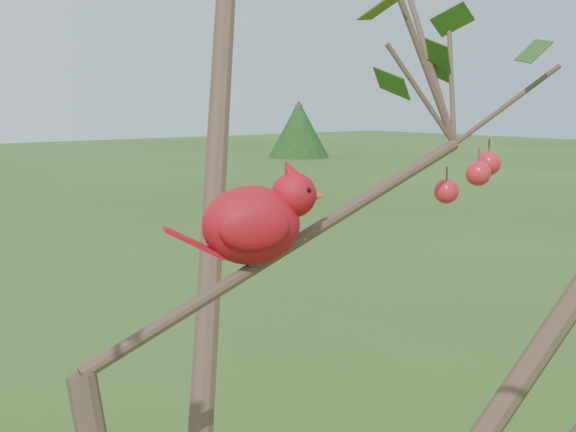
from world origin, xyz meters
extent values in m
sphere|color=red|center=(0.64, 0.05, 2.17)|extent=(0.04, 0.04, 0.04)
sphere|color=red|center=(0.57, 0.08, 2.12)|extent=(0.04, 0.04, 0.04)
sphere|color=red|center=(0.59, 0.04, 2.15)|extent=(0.04, 0.04, 0.04)
ellipsoid|color=#A10D12|center=(0.18, 0.08, 2.11)|extent=(0.16, 0.14, 0.10)
sphere|color=#A10D12|center=(0.24, 0.06, 2.14)|extent=(0.08, 0.08, 0.06)
cone|color=#A10D12|center=(0.23, 0.06, 2.17)|extent=(0.05, 0.05, 0.05)
cone|color=#D85914|center=(0.26, 0.05, 2.14)|extent=(0.03, 0.03, 0.02)
ellipsoid|color=black|center=(0.26, 0.05, 2.14)|extent=(0.03, 0.04, 0.03)
cube|color=#A10D12|center=(0.11, 0.11, 2.09)|extent=(0.08, 0.06, 0.05)
ellipsoid|color=#A10D12|center=(0.19, 0.12, 2.11)|extent=(0.10, 0.06, 0.06)
ellipsoid|color=#A10D12|center=(0.16, 0.05, 2.11)|extent=(0.10, 0.06, 0.06)
cylinder|color=#3F2D22|center=(19.34, 23.14, 1.01)|extent=(0.30, 0.30, 2.03)
cone|color=#153512|center=(19.34, 23.14, 1.10)|extent=(2.36, 2.36, 2.20)
camera|label=1|loc=(-0.43, -0.75, 2.27)|focal=50.00mm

